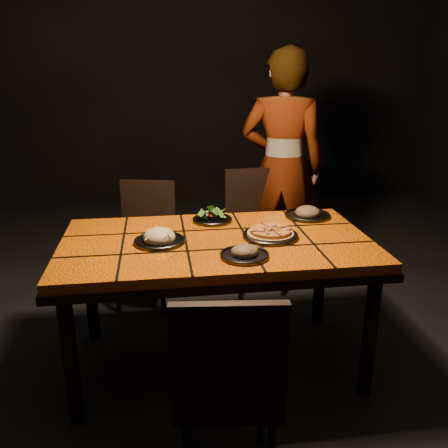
{
  "coord_description": "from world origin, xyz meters",
  "views": [
    {
      "loc": [
        -0.29,
        -2.3,
        1.6
      ],
      "look_at": [
        0.05,
        0.03,
        0.82
      ],
      "focal_mm": 38.0,
      "sensor_mm": 36.0,
      "label": 1
    }
  ],
  "objects": [
    {
      "name": "diner",
      "position": [
        0.66,
        1.15,
        0.88
      ],
      "size": [
        0.74,
        0.6,
        1.75
      ],
      "primitive_type": "imported",
      "rotation": [
        0.0,
        0.0,
        2.83
      ],
      "color": "brown",
      "rests_on": "ground"
    },
    {
      "name": "room_shell",
      "position": [
        0.0,
        0.0,
        1.5
      ],
      "size": [
        6.04,
        7.04,
        3.08
      ],
      "color": "black",
      "rests_on": "ground"
    },
    {
      "name": "chair_far_right",
      "position": [
        0.41,
        1.0,
        0.51
      ],
      "size": [
        0.43,
        0.43,
        0.89
      ],
      "rotation": [
        0.0,
        0.0,
        0.08
      ],
      "color": "black",
      "rests_on": "ground"
    },
    {
      "name": "plate_pizza",
      "position": [
        0.29,
        -0.01,
        0.77
      ],
      "size": [
        0.3,
        0.3,
        0.04
      ],
      "color": "#313136",
      "rests_on": "dining_table"
    },
    {
      "name": "chair_far_left",
      "position": [
        -0.38,
        0.87,
        0.49
      ],
      "size": [
        0.47,
        0.47,
        0.85
      ],
      "rotation": [
        0.0,
        0.0,
        -0.24
      ],
      "color": "black",
      "rests_on": "ground"
    },
    {
      "name": "plate_pasta",
      "position": [
        -0.29,
        -0.01,
        0.77
      ],
      "size": [
        0.26,
        0.26,
        0.09
      ],
      "color": "#313136",
      "rests_on": "dining_table"
    },
    {
      "name": "plate_mushroom_b",
      "position": [
        0.59,
        0.31,
        0.77
      ],
      "size": [
        0.27,
        0.27,
        0.09
      ],
      "color": "#313136",
      "rests_on": "dining_table"
    },
    {
      "name": "chair_near",
      "position": [
        -0.07,
        -0.86,
        0.5
      ],
      "size": [
        0.44,
        0.44,
        0.88
      ],
      "rotation": [
        0.0,
        0.0,
        3.04
      ],
      "color": "black",
      "rests_on": "ground"
    },
    {
      "name": "dining_table",
      "position": [
        0.0,
        0.0,
        0.67
      ],
      "size": [
        1.62,
        0.92,
        0.75
      ],
      "color": "orange",
      "rests_on": "ground"
    },
    {
      "name": "plate_salad",
      "position": [
        0.02,
        0.3,
        0.78
      ],
      "size": [
        0.23,
        0.23,
        0.07
      ],
      "color": "#313136",
      "rests_on": "dining_table"
    },
    {
      "name": "plate_mushroom_a",
      "position": [
        0.1,
        -0.26,
        0.77
      ],
      "size": [
        0.23,
        0.23,
        0.08
      ],
      "color": "#313136",
      "rests_on": "dining_table"
    }
  ]
}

